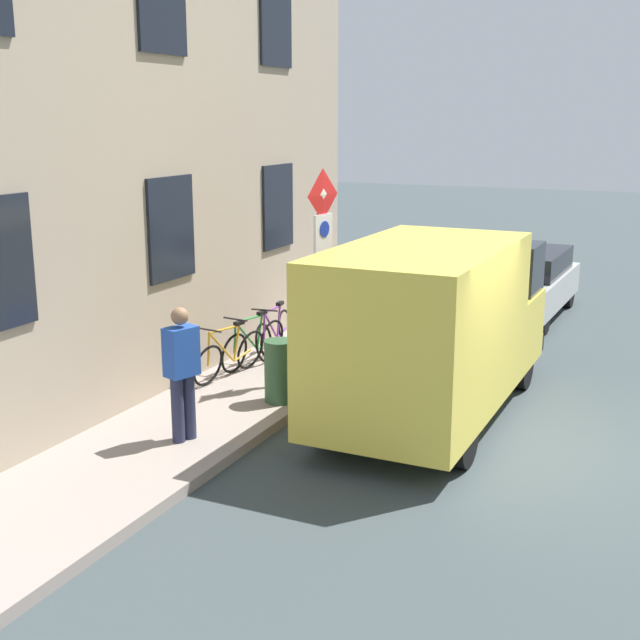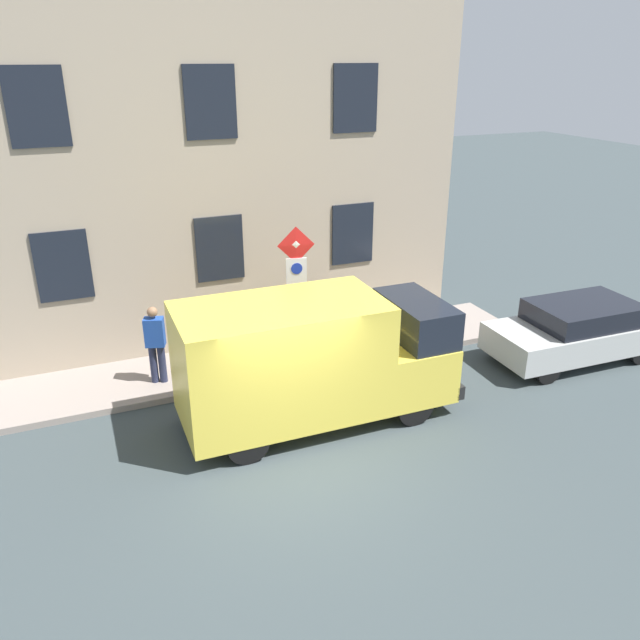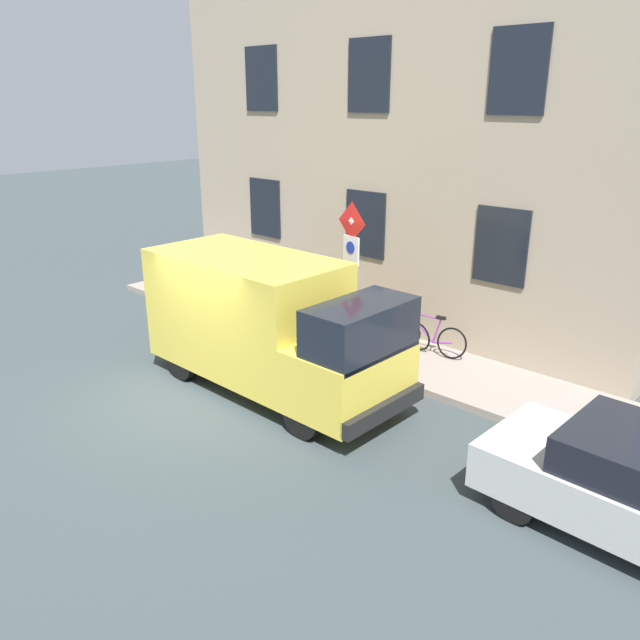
# 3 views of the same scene
# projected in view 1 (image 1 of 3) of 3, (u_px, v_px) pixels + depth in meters

# --- Properties ---
(ground_plane) EXTENTS (80.00, 80.00, 0.00)m
(ground_plane) POSITION_uv_depth(u_px,v_px,m) (509.00, 447.00, 10.73)
(ground_plane) COLOR #384244
(sidewalk_slab) EXTENTS (2.11, 14.22, 0.14)m
(sidewalk_slab) POSITION_uv_depth(u_px,v_px,m) (237.00, 399.00, 12.34)
(sidewalk_slab) COLOR gray
(sidewalk_slab) RESTS_ON ground_plane
(building_facade) EXTENTS (0.75, 12.22, 7.93)m
(building_facade) POSITION_uv_depth(u_px,v_px,m) (145.00, 128.00, 11.99)
(building_facade) COLOR tan
(building_facade) RESTS_ON ground_plane
(sign_post_stacked) EXTENTS (0.19, 0.56, 3.13)m
(sign_post_stacked) POSITION_uv_depth(u_px,v_px,m) (322.00, 245.00, 12.51)
(sign_post_stacked) COLOR #474C47
(sign_post_stacked) RESTS_ON sidewalk_slab
(delivery_van) EXTENTS (2.05, 5.35, 2.50)m
(delivery_van) POSITION_uv_depth(u_px,v_px,m) (435.00, 324.00, 11.58)
(delivery_van) COLOR yellow
(delivery_van) RESTS_ON ground_plane
(parked_hatchback) EXTENTS (1.86, 4.05, 1.38)m
(parked_hatchback) POSITION_uv_depth(u_px,v_px,m) (521.00, 281.00, 17.68)
(parked_hatchback) COLOR #B6B7B3
(parked_hatchback) RESTS_ON ground_plane
(bicycle_purple) EXTENTS (0.46, 1.71, 0.89)m
(bicycle_purple) POSITION_uv_depth(u_px,v_px,m) (275.00, 333.00, 14.37)
(bicycle_purple) COLOR black
(bicycle_purple) RESTS_ON sidewalk_slab
(bicycle_green) EXTENTS (0.46, 1.71, 0.89)m
(bicycle_green) POSITION_uv_depth(u_px,v_px,m) (253.00, 343.00, 13.70)
(bicycle_green) COLOR black
(bicycle_green) RESTS_ON sidewalk_slab
(bicycle_orange) EXTENTS (0.50, 1.72, 0.89)m
(bicycle_orange) POSITION_uv_depth(u_px,v_px,m) (230.00, 355.00, 13.03)
(bicycle_orange) COLOR black
(bicycle_orange) RESTS_ON sidewalk_slab
(pedestrian) EXTENTS (0.37, 0.46, 1.72)m
(pedestrian) POSITION_uv_depth(u_px,v_px,m) (182.00, 369.00, 10.39)
(pedestrian) COLOR #262B47
(pedestrian) RESTS_ON sidewalk_slab
(litter_bin) EXTENTS (0.44, 0.44, 0.90)m
(litter_bin) POSITION_uv_depth(u_px,v_px,m) (280.00, 371.00, 11.95)
(litter_bin) COLOR #2D5133
(litter_bin) RESTS_ON sidewalk_slab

